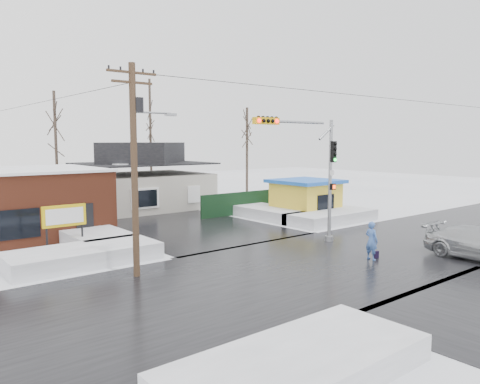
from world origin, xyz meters
TOP-DOWN VIEW (x-y plane):
  - ground at (0.00, 0.00)m, footprint 120.00×120.00m
  - road_ns at (0.00, 0.00)m, footprint 10.00×120.00m
  - road_ew at (0.00, 0.00)m, footprint 120.00×10.00m
  - snowbank_nw at (-9.00, 7.00)m, footprint 7.00×3.00m
  - snowbank_ne at (9.00, 7.00)m, footprint 7.00×3.00m
  - snowbank_sw at (-9.00, -7.00)m, footprint 7.00×3.00m
  - snowbank_nside_w at (-7.00, 12.00)m, footprint 3.00×8.00m
  - snowbank_nside_e at (7.00, 12.00)m, footprint 3.00×8.00m
  - traffic_signal at (2.43, 2.97)m, footprint 6.05×0.68m
  - utility_pole at (-7.93, 3.50)m, footprint 3.15×0.44m
  - marquee_sign at (-9.00, 9.49)m, footprint 2.20×0.21m
  - house at (2.00, 22.00)m, footprint 10.40×8.40m
  - kiosk at (9.50, 9.99)m, footprint 4.60×4.60m
  - fence at (6.50, 14.00)m, footprint 8.00×0.12m
  - tree_far_left at (-4.00, 26.00)m, footprint 3.00×3.00m
  - tree_far_mid at (6.00, 28.00)m, footprint 3.00×3.00m
  - tree_far_right at (12.00, 20.00)m, footprint 3.00×3.00m
  - pedestrian at (2.19, -1.18)m, footprint 0.49×0.72m
  - shopping_bag at (2.66, -1.14)m, footprint 0.30×0.19m

SIDE VIEW (x-z plane):
  - ground at x=0.00m, z-range 0.00..0.00m
  - road_ns at x=0.00m, z-range 0.00..0.02m
  - road_ew at x=0.00m, z-range 0.00..0.02m
  - shopping_bag at x=2.66m, z-range 0.00..0.35m
  - snowbank_sw at x=-9.00m, z-range 0.00..0.70m
  - snowbank_nw at x=-9.00m, z-range 0.00..0.80m
  - snowbank_ne at x=9.00m, z-range 0.00..0.80m
  - snowbank_nside_w at x=-7.00m, z-range 0.00..0.80m
  - snowbank_nside_e at x=7.00m, z-range 0.00..0.80m
  - fence at x=6.50m, z-range 0.00..1.80m
  - pedestrian at x=2.19m, z-range 0.00..1.90m
  - kiosk at x=9.50m, z-range 0.03..2.90m
  - marquee_sign at x=-9.00m, z-range 0.65..3.20m
  - house at x=2.00m, z-range -0.26..5.50m
  - traffic_signal at x=2.43m, z-range 1.04..8.04m
  - utility_pole at x=-7.93m, z-range 0.61..9.61m
  - tree_far_right at x=12.00m, z-range 2.66..11.66m
  - tree_far_left at x=-4.00m, z-range 2.95..12.95m
  - tree_far_mid at x=6.00m, z-range 3.54..15.54m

